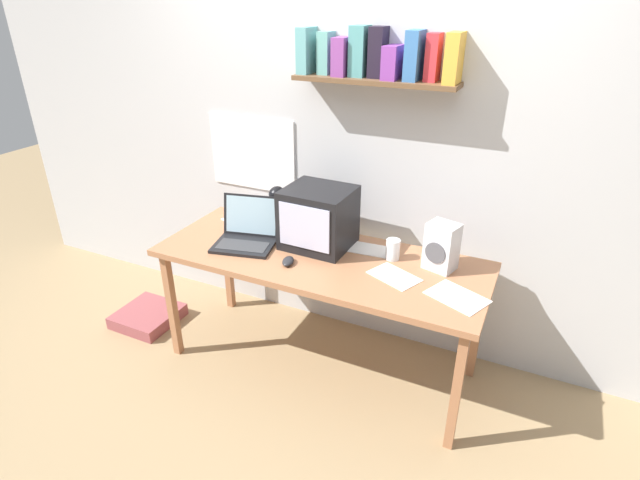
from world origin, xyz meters
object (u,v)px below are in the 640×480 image
Objects in this scene: loose_paper_near_laptop at (245,221)px; corner_desk at (320,266)px; floor_cushion at (148,316)px; loose_paper_near_monitor at (369,249)px; space_heater at (442,247)px; laptop at (247,232)px; crt_monitor at (318,218)px; desk_lamp at (278,199)px; juice_glass at (393,250)px; computer_mouse at (288,261)px; printed_handout at (394,276)px; open_notebook at (457,297)px.

corner_desk is at bearing -19.47° from loose_paper_near_laptop.
loose_paper_near_monitor is at bearing 11.95° from floor_cushion.
space_heater is at bearing -3.41° from loose_paper_near_laptop.
laptop is 1.03× the size of floor_cushion.
desk_lamp is at bearing 167.48° from crt_monitor.
juice_glass reaches higher than computer_mouse.
laptop reaches higher than computer_mouse.
floor_cushion is (-0.63, -0.35, -0.71)m from loose_paper_near_laptop.
laptop is at bearing -157.58° from crt_monitor.
space_heater is 0.82× the size of loose_paper_near_laptop.
juice_glass is 0.44× the size of space_heater.
crt_monitor reaches higher than floor_cushion.
printed_handout reaches higher than floor_cushion.
crt_monitor is 0.96× the size of laptop.
loose_paper_near_laptop is 1.01m from floor_cushion.
desk_lamp is 0.62m from loose_paper_near_monitor.
printed_handout is (0.90, -0.01, -0.06)m from laptop.
open_notebook is at bearing -16.25° from laptop.
computer_mouse is 0.48m from loose_paper_near_monitor.
juice_glass reaches higher than corner_desk.
printed_handout is (-0.19, -0.19, -0.13)m from space_heater.
corner_desk is 6.39× the size of desk_lamp.
printed_handout is at bearing 2.88° from floor_cushion.
desk_lamp is (0.09, 0.22, 0.14)m from laptop.
crt_monitor reaches higher than loose_paper_near_monitor.
desk_lamp is at bearing 163.77° from printed_handout.
juice_glass is (0.44, 0.02, -0.12)m from crt_monitor.
juice_glass is (0.37, 0.14, 0.11)m from corner_desk.
computer_mouse is at bearing -33.56° from laptop.
printed_handout is 1.85m from floor_cushion.
desk_lamp is 0.75× the size of floor_cushion.
corner_desk is 7.38× the size of loose_paper_near_monitor.
loose_paper_near_monitor is 0.85m from loose_paper_near_laptop.
floor_cushion is at bearing -166.76° from crt_monitor.
open_notebook is (0.89, 0.06, -0.01)m from computer_mouse.
open_notebook is (1.14, -0.29, -0.20)m from desk_lamp.
desk_lamp reaches higher than open_notebook.
loose_paper_near_monitor is at bearing 163.35° from juice_glass.
computer_mouse is 0.37× the size of open_notebook.
loose_paper_near_laptop is at bearing 166.32° from printed_handout.
crt_monitor is (-0.07, 0.12, 0.23)m from corner_desk.
space_heater is at bearing 1.21° from juice_glass.
floor_cushion is at bearing -177.12° from printed_handout.
loose_paper_near_monitor is 1.67m from floor_cushion.
computer_mouse reaches higher than loose_paper_near_monitor.
crt_monitor is at bearing -17.08° from desk_lamp.
corner_desk is 0.41m from juice_glass.
computer_mouse is 0.40× the size of printed_handout.
desk_lamp reaches higher than loose_paper_near_laptop.
loose_paper_near_monitor is at bearing 45.81° from computer_mouse.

